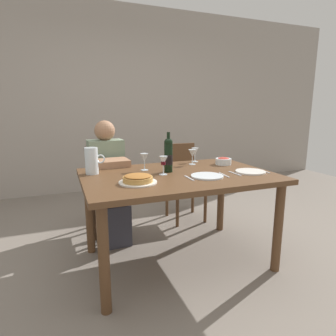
# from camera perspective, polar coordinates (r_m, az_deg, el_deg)

# --- Properties ---
(ground_plane) EXTENTS (8.00, 8.00, 0.00)m
(ground_plane) POSITION_cam_1_polar(r_m,az_deg,el_deg) (2.55, 1.93, -18.00)
(ground_plane) COLOR slate
(back_wall) EXTENTS (8.00, 0.10, 2.80)m
(back_wall) POSITION_cam_1_polar(r_m,az_deg,el_deg) (4.60, -10.42, 13.26)
(back_wall) COLOR #A3998E
(back_wall) RESTS_ON ground
(dining_table) EXTENTS (1.50, 1.00, 0.76)m
(dining_table) POSITION_cam_1_polar(r_m,az_deg,el_deg) (2.30, 2.04, -3.38)
(dining_table) COLOR brown
(dining_table) RESTS_ON ground
(wine_bottle) EXTENTS (0.07, 0.07, 0.33)m
(wine_bottle) POSITION_cam_1_polar(r_m,az_deg,el_deg) (2.31, 0.08, 2.63)
(wine_bottle) COLOR black
(wine_bottle) RESTS_ON dining_table
(water_pitcher) EXTENTS (0.16, 0.10, 0.21)m
(water_pitcher) POSITION_cam_1_polar(r_m,az_deg,el_deg) (2.33, -15.07, 1.10)
(water_pitcher) COLOR silver
(water_pitcher) RESTS_ON dining_table
(baked_tart) EXTENTS (0.27, 0.27, 0.06)m
(baked_tart) POSITION_cam_1_polar(r_m,az_deg,el_deg) (1.99, -6.08, -2.24)
(baked_tart) COLOR white
(baked_tart) RESTS_ON dining_table
(salad_bowl) EXTENTS (0.15, 0.15, 0.07)m
(salad_bowl) POSITION_cam_1_polar(r_m,az_deg,el_deg) (2.69, 11.07, 1.44)
(salad_bowl) COLOR silver
(salad_bowl) RESTS_ON dining_table
(wine_glass_left_diner) EXTENTS (0.07, 0.07, 0.15)m
(wine_glass_left_diner) POSITION_cam_1_polar(r_m,az_deg,el_deg) (2.21, -0.95, 1.30)
(wine_glass_left_diner) COLOR silver
(wine_glass_left_diner) RESTS_ON dining_table
(wine_glass_right_diner) EXTENTS (0.07, 0.07, 0.14)m
(wine_glass_right_diner) POSITION_cam_1_polar(r_m,az_deg,el_deg) (2.78, 5.45, 3.25)
(wine_glass_right_diner) COLOR silver
(wine_glass_right_diner) RESTS_ON dining_table
(wine_glass_centre) EXTENTS (0.07, 0.07, 0.14)m
(wine_glass_centre) POSITION_cam_1_polar(r_m,az_deg,el_deg) (2.64, 4.93, 2.87)
(wine_glass_centre) COLOR silver
(wine_glass_centre) RESTS_ON dining_table
(wine_glass_spare) EXTENTS (0.07, 0.07, 0.14)m
(wine_glass_spare) POSITION_cam_1_polar(r_m,az_deg,el_deg) (2.38, -4.78, 1.95)
(wine_glass_spare) COLOR silver
(wine_glass_spare) RESTS_ON dining_table
(dinner_plate_left_setting) EXTENTS (0.24, 0.24, 0.01)m
(dinner_plate_left_setting) POSITION_cam_1_polar(r_m,az_deg,el_deg) (2.41, 16.25, -0.70)
(dinner_plate_left_setting) COLOR white
(dinner_plate_left_setting) RESTS_ON dining_table
(dinner_plate_right_setting) EXTENTS (0.25, 0.25, 0.01)m
(dinner_plate_right_setting) POSITION_cam_1_polar(r_m,az_deg,el_deg) (2.19, 7.86, -1.61)
(dinner_plate_right_setting) COLOR silver
(dinner_plate_right_setting) RESTS_ON dining_table
(fork_left_setting) EXTENTS (0.02, 0.16, 0.00)m
(fork_left_setting) POSITION_cam_1_polar(r_m,az_deg,el_deg) (2.33, 13.30, -1.08)
(fork_left_setting) COLOR silver
(fork_left_setting) RESTS_ON dining_table
(knife_left_setting) EXTENTS (0.02, 0.18, 0.00)m
(knife_left_setting) POSITION_cam_1_polar(r_m,az_deg,el_deg) (2.49, 18.61, -0.54)
(knife_left_setting) COLOR silver
(knife_left_setting) RESTS_ON dining_table
(knife_right_setting) EXTENTS (0.03, 0.18, 0.00)m
(knife_right_setting) POSITION_cam_1_polar(r_m,az_deg,el_deg) (2.26, 11.19, -1.36)
(knife_right_setting) COLOR silver
(knife_right_setting) RESTS_ON dining_table
(spoon_right_setting) EXTENTS (0.02, 0.16, 0.00)m
(spoon_right_setting) POSITION_cam_1_polar(r_m,az_deg,el_deg) (2.12, 4.30, -2.05)
(spoon_right_setting) COLOR silver
(spoon_right_setting) RESTS_ON dining_table
(chair_left) EXTENTS (0.42, 0.42, 0.87)m
(chair_left) POSITION_cam_1_polar(r_m,az_deg,el_deg) (3.07, -12.54, -3.08)
(chair_left) COLOR brown
(chair_left) RESTS_ON ground
(diner_left) EXTENTS (0.35, 0.51, 1.16)m
(diner_left) POSITION_cam_1_polar(r_m,az_deg,el_deg) (2.81, -11.76, -1.88)
(diner_left) COLOR gray
(diner_left) RESTS_ON ground
(chair_right) EXTENTS (0.41, 0.41, 0.87)m
(chair_right) POSITION_cam_1_polar(r_m,az_deg,el_deg) (3.32, 3.06, -1.67)
(chair_right) COLOR brown
(chair_right) RESTS_ON ground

